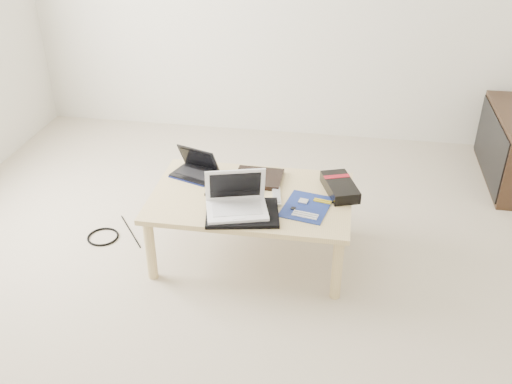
% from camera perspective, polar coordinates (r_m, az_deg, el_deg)
% --- Properties ---
extents(ground, '(4.00, 4.00, 0.00)m').
position_cam_1_polar(ground, '(3.17, -2.55, -8.88)').
color(ground, '#C1B09C').
rests_on(ground, ground).
extents(coffee_table, '(1.10, 0.70, 0.40)m').
position_cam_1_polar(coffee_table, '(3.17, -0.49, -1.07)').
color(coffee_table, tan).
rests_on(coffee_table, ground).
extents(book, '(0.28, 0.23, 0.03)m').
position_cam_1_polar(book, '(3.28, 0.25, 1.42)').
color(book, black).
rests_on(book, coffee_table).
extents(netbook, '(0.29, 0.25, 0.17)m').
position_cam_1_polar(netbook, '(3.35, -6.07, 2.29)').
color(netbook, black).
rests_on(netbook, coffee_table).
extents(tablet, '(0.29, 0.23, 0.01)m').
position_cam_1_polar(tablet, '(3.19, -2.28, 0.34)').
color(tablet, black).
rests_on(tablet, coffee_table).
extents(remote, '(0.08, 0.20, 0.02)m').
position_cam_1_polar(remote, '(3.12, 2.07, -0.42)').
color(remote, '#B6B7BB').
rests_on(remote, coffee_table).
extents(neoprene_sleeve, '(0.42, 0.34, 0.02)m').
position_cam_1_polar(neoprene_sleeve, '(2.97, -1.37, -2.12)').
color(neoprene_sleeve, black).
rests_on(neoprene_sleeve, coffee_table).
extents(white_laptop, '(0.36, 0.30, 0.22)m').
position_cam_1_polar(white_laptop, '(2.96, -1.98, -0.96)').
color(white_laptop, white).
rests_on(white_laptop, neoprene_sleeve).
extents(motherboard, '(0.28, 0.33, 0.01)m').
position_cam_1_polar(motherboard, '(3.05, 5.08, -1.49)').
color(motherboard, '#0D1656').
rests_on(motherboard, coffee_table).
extents(gpu_box, '(0.24, 0.33, 0.07)m').
position_cam_1_polar(gpu_box, '(3.19, 8.38, 0.51)').
color(gpu_box, black).
rests_on(gpu_box, coffee_table).
extents(cable_coil, '(0.10, 0.10, 0.01)m').
position_cam_1_polar(cable_coil, '(3.19, -1.87, 0.24)').
color(cable_coil, black).
rests_on(cable_coil, coffee_table).
extents(floor_cable_coil, '(0.23, 0.23, 0.01)m').
position_cam_1_polar(floor_cable_coil, '(3.62, -15.06, -4.34)').
color(floor_cable_coil, black).
rests_on(floor_cable_coil, ground).
extents(floor_cable_trail, '(0.24, 0.31, 0.01)m').
position_cam_1_polar(floor_cable_trail, '(3.63, -12.43, -3.84)').
color(floor_cable_trail, black).
rests_on(floor_cable_trail, ground).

